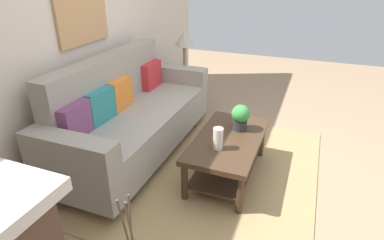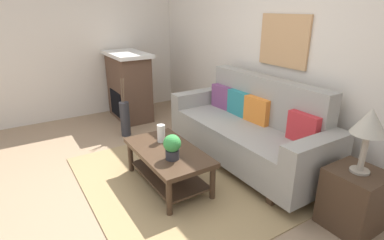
# 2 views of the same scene
# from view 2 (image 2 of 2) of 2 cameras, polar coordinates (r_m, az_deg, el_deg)

# --- Properties ---
(ground_plane) EXTENTS (9.77, 9.77, 0.00)m
(ground_plane) POSITION_cam_2_polar(r_m,az_deg,el_deg) (3.39, -9.57, -13.49)
(ground_plane) COLOR #9E7F60
(wall_back) EXTENTS (5.77, 0.10, 2.70)m
(wall_back) POSITION_cam_2_polar(r_m,az_deg,el_deg) (4.02, 16.71, 12.11)
(wall_back) COLOR beige
(wall_back) RESTS_ON ground_plane
(wall_left) EXTENTS (0.10, 4.93, 2.70)m
(wall_left) POSITION_cam_2_polar(r_m,az_deg,el_deg) (5.78, -17.80, 14.33)
(wall_left) COLOR beige
(wall_left) RESTS_ON ground_plane
(area_rug) EXTENTS (2.47, 2.03, 0.01)m
(area_rug) POSITION_cam_2_polar(r_m,az_deg,el_deg) (3.57, -2.03, -11.19)
(area_rug) COLOR #A38456
(area_rug) RESTS_ON ground_plane
(couch) EXTENTS (2.24, 0.84, 1.08)m
(couch) POSITION_cam_2_polar(r_m,az_deg,el_deg) (3.84, 10.55, -2.01)
(couch) COLOR gray
(couch) RESTS_ON ground_plane
(throw_pillow_plum) EXTENTS (0.37, 0.15, 0.32)m
(throw_pillow_plum) POSITION_cam_2_polar(r_m,az_deg,el_deg) (4.34, 5.82, 4.35)
(throw_pillow_plum) COLOR #7A4270
(throw_pillow_plum) RESTS_ON couch
(throw_pillow_teal) EXTENTS (0.36, 0.13, 0.32)m
(throw_pillow_teal) POSITION_cam_2_polar(r_m,az_deg,el_deg) (4.08, 8.81, 3.17)
(throw_pillow_teal) COLOR teal
(throw_pillow_teal) RESTS_ON couch
(throw_pillow_orange) EXTENTS (0.37, 0.14, 0.32)m
(throw_pillow_orange) POSITION_cam_2_polar(r_m,az_deg,el_deg) (3.84, 12.18, 1.82)
(throw_pillow_orange) COLOR orange
(throw_pillow_orange) RESTS_ON couch
(throw_pillow_crimson) EXTENTS (0.36, 0.12, 0.32)m
(throw_pillow_crimson) POSITION_cam_2_polar(r_m,az_deg,el_deg) (3.41, 20.27, -1.43)
(throw_pillow_crimson) COLOR red
(throw_pillow_crimson) RESTS_ON couch
(coffee_table) EXTENTS (1.10, 0.60, 0.43)m
(coffee_table) POSITION_cam_2_polar(r_m,az_deg,el_deg) (3.36, -4.53, -7.32)
(coffee_table) COLOR #422D1E
(coffee_table) RESTS_ON ground_plane
(tabletop_vase) EXTENTS (0.09, 0.09, 0.20)m
(tabletop_vase) POSITION_cam_2_polar(r_m,az_deg,el_deg) (3.46, -5.82, -2.51)
(tabletop_vase) COLOR white
(tabletop_vase) RESTS_ON coffee_table
(potted_plant_tabletop) EXTENTS (0.18, 0.18, 0.26)m
(potted_plant_tabletop) POSITION_cam_2_polar(r_m,az_deg,el_deg) (3.05, -3.75, -4.92)
(potted_plant_tabletop) COLOR #2D2D33
(potted_plant_tabletop) RESTS_ON coffee_table
(side_table) EXTENTS (0.44, 0.44, 0.56)m
(side_table) POSITION_cam_2_polar(r_m,az_deg,el_deg) (3.12, 28.02, -13.02)
(side_table) COLOR #422D1E
(side_table) RESTS_ON ground_plane
(table_lamp) EXTENTS (0.28, 0.28, 0.57)m
(table_lamp) POSITION_cam_2_polar(r_m,az_deg,el_deg) (2.82, 30.40, -0.69)
(table_lamp) COLOR gray
(table_lamp) RESTS_ON side_table
(fireplace) EXTENTS (1.02, 0.58, 1.16)m
(fireplace) POSITION_cam_2_polar(r_m,az_deg,el_deg) (5.44, -11.80, 6.34)
(fireplace) COLOR brown
(fireplace) RESTS_ON ground_plane
(floor_vase) EXTENTS (0.15, 0.15, 0.54)m
(floor_vase) POSITION_cam_2_polar(r_m,az_deg,el_deg) (4.75, -12.45, 0.18)
(floor_vase) COLOR #2D2D33
(floor_vase) RESTS_ON ground_plane
(floor_vase_branch_a) EXTENTS (0.04, 0.02, 0.36)m
(floor_vase_branch_a) POSITION_cam_2_polar(r_m,az_deg,el_deg) (4.60, -12.79, 5.35)
(floor_vase_branch_a) COLOR brown
(floor_vase_branch_a) RESTS_ON floor_vase
(floor_vase_branch_b) EXTENTS (0.03, 0.05, 0.36)m
(floor_vase_branch_b) POSITION_cam_2_polar(r_m,az_deg,el_deg) (4.63, -12.71, 5.46)
(floor_vase_branch_b) COLOR brown
(floor_vase_branch_b) RESTS_ON floor_vase
(floor_vase_branch_c) EXTENTS (0.03, 0.03, 0.36)m
(floor_vase_branch_c) POSITION_cam_2_polar(r_m,az_deg,el_deg) (4.62, -13.12, 5.39)
(floor_vase_branch_c) COLOR brown
(floor_vase_branch_c) RESTS_ON floor_vase
(framed_painting) EXTENTS (0.73, 0.03, 0.61)m
(framed_painting) POSITION_cam_2_polar(r_m,az_deg,el_deg) (3.91, 16.82, 14.06)
(framed_painting) COLOR tan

